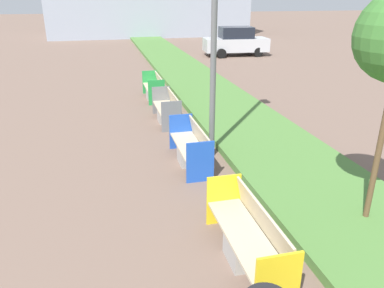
% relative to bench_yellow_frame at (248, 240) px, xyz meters
% --- Properties ---
extents(planter_grass_strip, '(2.80, 120.00, 0.18)m').
position_rel_bench_yellow_frame_xyz_m(planter_grass_strip, '(2.26, 4.80, -0.28)').
color(planter_grass_strip, '#4C7A38').
rests_on(planter_grass_strip, ground).
extents(bench_yellow_frame, '(0.65, 2.22, 0.94)m').
position_rel_bench_yellow_frame_xyz_m(bench_yellow_frame, '(0.00, 0.00, 0.00)').
color(bench_yellow_frame, '#9E9B96').
rests_on(bench_yellow_frame, ground).
extents(bench_blue_frame, '(0.65, 2.05, 0.94)m').
position_rel_bench_yellow_frame_xyz_m(bench_blue_frame, '(-0.00, 3.72, -0.00)').
color(bench_blue_frame, '#9E9B96').
rests_on(bench_blue_frame, ground).
extents(bench_grey_frame, '(0.65, 1.96, 0.94)m').
position_rel_bench_yellow_frame_xyz_m(bench_grey_frame, '(-0.00, 7.01, -0.01)').
color(bench_grey_frame, '#9E9B96').
rests_on(bench_grey_frame, ground).
extents(bench_green_frame, '(0.65, 1.89, 0.94)m').
position_rel_bench_yellow_frame_xyz_m(bench_green_frame, '(-0.00, 9.98, -0.01)').
color(bench_green_frame, '#9E9B96').
rests_on(bench_green_frame, ground).
extents(parked_car_distant, '(4.34, 2.12, 1.86)m').
position_rel_bench_yellow_frame_xyz_m(parked_car_distant, '(6.91, 19.81, 0.54)').
color(parked_car_distant, '#B7BABF').
rests_on(parked_car_distant, ground).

